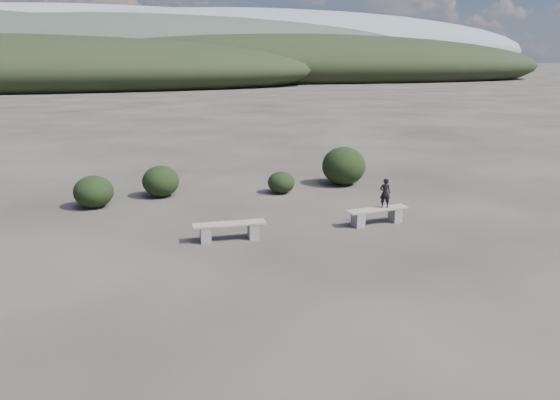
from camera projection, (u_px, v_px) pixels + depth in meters
name	position (u px, v px, depth m)	size (l,w,h in m)	color
ground	(344.00, 291.00, 11.28)	(1200.00, 1200.00, 0.00)	#2A2520
bench_left	(230.00, 230.00, 14.37)	(1.93, 0.46, 0.48)	gray
bench_right	(377.00, 215.00, 15.77)	(1.94, 0.65, 0.48)	gray
seated_person	(385.00, 193.00, 15.71)	(0.32, 0.21, 0.87)	black
shrub_a	(94.00, 192.00, 17.54)	(1.26, 1.26, 1.03)	black
shrub_b	(161.00, 181.00, 18.92)	(1.27, 1.27, 1.09)	black
shrub_c	(281.00, 182.00, 19.44)	(0.97, 0.97, 0.78)	black
shrub_d	(344.00, 166.00, 20.69)	(1.66, 1.66, 1.45)	black
mountain_ridges	(115.00, 49.00, 322.69)	(500.00, 400.00, 56.00)	black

